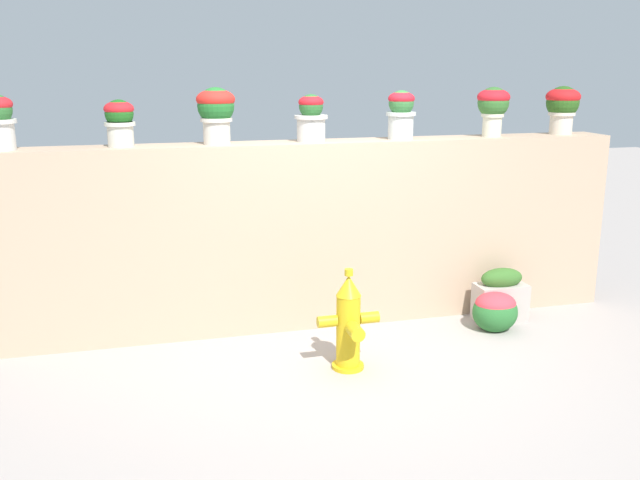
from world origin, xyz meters
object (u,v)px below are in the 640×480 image
(potted_plant_4, at_px, (401,111))
(potted_plant_6, at_px, (563,104))
(planter_box, at_px, (501,295))
(potted_plant_2, at_px, (216,109))
(flower_bush_left, at_px, (495,310))
(potted_plant_3, at_px, (311,116))
(potted_plant_5, at_px, (493,105))
(potted_plant_1, at_px, (120,119))
(fire_hydrant, at_px, (349,324))

(potted_plant_4, bearing_deg, potted_plant_6, 1.95)
(potted_plant_6, height_order, planter_box, potted_plant_6)
(potted_plant_2, relative_size, flower_bush_left, 1.16)
(flower_bush_left, bearing_deg, potted_plant_2, 165.09)
(potted_plant_3, xyz_separation_m, potted_plant_5, (1.67, -0.02, 0.07))
(potted_plant_1, relative_size, planter_box, 0.76)
(potted_plant_4, distance_m, potted_plant_6, 1.61)
(potted_plant_4, bearing_deg, potted_plant_1, 179.26)
(potted_plant_2, xyz_separation_m, potted_plant_4, (1.59, -0.02, -0.04))
(potted_plant_5, relative_size, planter_box, 0.91)
(potted_plant_2, bearing_deg, planter_box, -9.40)
(potted_plant_2, distance_m, potted_plant_3, 0.80)
(potted_plant_2, xyz_separation_m, potted_plant_5, (2.47, -0.02, 0.00))
(potted_plant_1, bearing_deg, planter_box, -7.36)
(potted_plant_1, bearing_deg, fire_hydrant, -34.23)
(potted_plant_1, distance_m, potted_plant_6, 3.96)
(potted_plant_2, height_order, planter_box, potted_plant_2)
(fire_hydrant, bearing_deg, potted_plant_5, 32.28)
(potted_plant_1, height_order, planter_box, potted_plant_1)
(flower_bush_left, bearing_deg, potted_plant_6, 34.85)
(potted_plant_2, relative_size, potted_plant_5, 1.04)
(potted_plant_4, xyz_separation_m, flower_bush_left, (0.69, -0.59, -1.67))
(potted_plant_5, relative_size, potted_plant_6, 1.00)
(potted_plant_6, height_order, fire_hydrant, potted_plant_6)
(planter_box, bearing_deg, potted_plant_5, 86.24)
(potted_plant_5, distance_m, planter_box, 1.71)
(fire_hydrant, xyz_separation_m, planter_box, (1.63, 0.66, -0.12))
(flower_bush_left, bearing_deg, potted_plant_4, 139.77)
(potted_plant_6, distance_m, flower_bush_left, 2.04)
(potted_plant_2, relative_size, planter_box, 0.95)
(potted_plant_4, bearing_deg, flower_bush_left, -40.23)
(potted_plant_2, height_order, potted_plant_5, potted_plant_2)
(potted_plant_2, bearing_deg, flower_bush_left, -14.91)
(potted_plant_6, bearing_deg, potted_plant_2, -179.40)
(flower_bush_left, xyz_separation_m, planter_box, (0.16, 0.20, 0.05))
(planter_box, bearing_deg, fire_hydrant, -158.07)
(potted_plant_3, relative_size, fire_hydrant, 0.50)
(potted_plant_1, height_order, flower_bush_left, potted_plant_1)
(potted_plant_3, distance_m, potted_plant_4, 0.80)
(potted_plant_4, distance_m, planter_box, 1.87)
(potted_plant_3, relative_size, potted_plant_6, 0.89)
(fire_hydrant, relative_size, flower_bush_left, 1.98)
(fire_hydrant, distance_m, planter_box, 1.76)
(potted_plant_1, xyz_separation_m, fire_hydrant, (1.57, -1.07, -1.47))
(potted_plant_2, bearing_deg, fire_hydrant, -52.47)
(fire_hydrant, bearing_deg, potted_plant_1, 145.77)
(potted_plant_1, height_order, potted_plant_2, potted_plant_2)
(potted_plant_4, height_order, planter_box, potted_plant_4)
(potted_plant_2, distance_m, potted_plant_4, 1.59)
(potted_plant_3, distance_m, fire_hydrant, 1.81)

